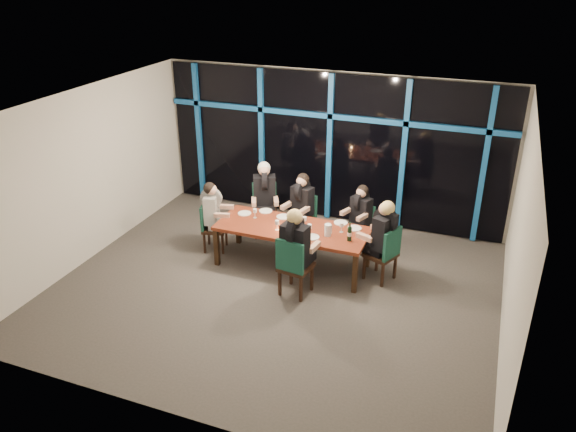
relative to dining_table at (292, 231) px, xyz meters
The scene contains 29 objects.
room 1.56m from the dining_table, 90.00° to the right, with size 7.04×7.00×3.02m.
window_wall 2.30m from the dining_table, 89.70° to the left, with size 6.86×0.43×2.94m.
dining_table is the anchor object (origin of this frame).
chair_far_left 1.40m from the dining_table, 132.83° to the left, with size 0.62×0.62×1.01m.
chair_far_mid 0.97m from the dining_table, 97.70° to the left, with size 0.53×0.53×0.94m.
chair_far_right 1.43m from the dining_table, 47.30° to the left, with size 0.52×0.52×0.87m.
chair_end_left 1.62m from the dining_table, behind, with size 0.51×0.51×0.90m.
chair_end_right 1.61m from the dining_table, ahead, with size 0.60×0.60×0.99m.
chair_near_mid 0.95m from the dining_table, 68.42° to the right, with size 0.54×0.54×1.03m.
diner_far_left 1.34m from the dining_table, 133.98° to the left, with size 0.64×0.69×0.98m.
diner_far_mid 0.91m from the dining_table, 99.68° to the left, with size 0.54×0.64×0.92m.
diner_far_right 1.36m from the dining_table, 46.17° to the left, with size 0.53×0.60×0.85m.
diner_end_left 1.55m from the dining_table, behind, with size 0.61×0.52×0.88m.
diner_end_right 1.56m from the dining_table, ahead, with size 0.68×0.61×0.96m.
diner_near_mid 0.92m from the dining_table, 65.60° to the right, with size 0.55×0.67×1.00m.
plate_far_left 0.81m from the dining_table, 147.27° to the left, with size 0.24×0.24×0.01m, color white.
plate_far_mid 0.44m from the dining_table, 132.08° to the left, with size 0.24×0.24×0.01m, color white.
plate_far_right 0.86m from the dining_table, 31.69° to the left, with size 0.24×0.24×0.01m, color white.
plate_end_left 1.01m from the dining_table, 168.31° to the left, with size 0.24×0.24×0.01m, color white.
plate_end_right 1.06m from the dining_table, 17.92° to the left, with size 0.24×0.24×0.01m, color white.
plate_near_mid 0.51m from the dining_table, 28.36° to the right, with size 0.24×0.24×0.01m, color white.
wine_bottle 1.06m from the dining_table, ahead, with size 0.08×0.08×0.33m.
water_pitcher 0.69m from the dining_table, ahead, with size 0.13×0.11×0.21m.
tea_light 0.20m from the dining_table, 136.45° to the right, with size 0.05×0.05×0.03m, color #FEA54C.
wine_glass_a 0.34m from the dining_table, 137.49° to the right, with size 0.07×0.07×0.18m.
wine_glass_b 0.29m from the dining_table, 31.79° to the left, with size 0.07×0.07×0.18m.
wine_glass_c 0.43m from the dining_table, 20.97° to the right, with size 0.07×0.07×0.18m.
wine_glass_d 0.78m from the dining_table, behind, with size 0.07×0.07×0.17m.
wine_glass_e 0.87m from the dining_table, ahead, with size 0.07×0.07×0.17m.
Camera 1 is at (2.99, -7.23, 5.01)m, focal length 35.00 mm.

